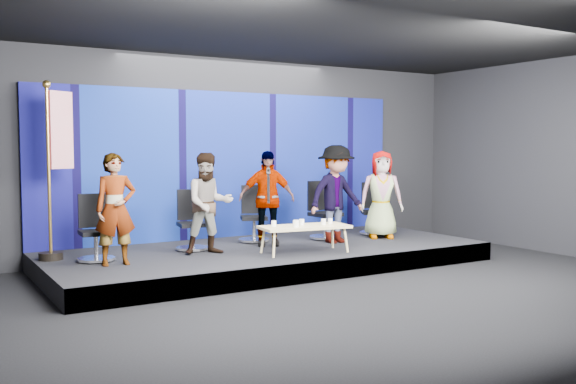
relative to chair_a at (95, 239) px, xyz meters
name	(u,v)px	position (x,y,z in m)	size (l,w,h in m)	color
ground	(363,296)	(2.72, -2.67, -0.61)	(10.00, 10.00, 0.00)	black
room_walls	(364,107)	(2.72, -2.67, 1.82)	(10.02, 8.02, 3.51)	black
riser	(268,256)	(2.72, -0.17, -0.46)	(7.00, 3.00, 0.30)	black
backdrop	(229,165)	(2.72, 1.28, 0.99)	(7.00, 0.08, 2.60)	#0E0754
chair_a	(95,239)	(0.00, 0.00, 0.00)	(0.56, 0.56, 0.95)	silver
panelist_a	(116,209)	(0.17, -0.47, 0.46)	(0.56, 0.37, 1.54)	black
chair_b	(192,230)	(1.56, 0.21, 0.00)	(0.62, 0.62, 0.95)	silver
panelist_b	(209,204)	(1.63, -0.28, 0.45)	(0.75, 0.58, 1.53)	black
chair_c	(254,223)	(2.81, 0.50, 0.00)	(0.71, 0.71, 0.96)	silver
panelist_c	(267,198)	(2.79, 0.00, 0.47)	(0.91, 0.38, 1.56)	black
chair_d	(324,220)	(4.02, 0.15, 0.02)	(0.61, 0.61, 1.02)	silver
panelist_d	(336,194)	(3.94, -0.34, 0.51)	(1.07, 0.61, 1.65)	black
chair_e	(373,217)	(5.15, 0.17, 0.00)	(0.73, 0.73, 0.96)	silver
panelist_e	(381,195)	(4.96, -0.29, 0.46)	(0.76, 0.49, 1.55)	black
coffee_table	(305,228)	(2.93, -0.95, 0.07)	(1.43, 0.75, 0.42)	tan
mug_a	(274,224)	(2.46, -0.81, 0.15)	(0.08, 0.08, 0.09)	white
mug_b	(296,224)	(2.71, -1.04, 0.16)	(0.09, 0.09, 0.11)	white
mug_c	(302,222)	(2.93, -0.86, 0.15)	(0.08, 0.08, 0.09)	white
mug_d	(324,222)	(3.24, -1.01, 0.15)	(0.08, 0.08, 0.09)	white
mug_e	(330,221)	(3.40, -0.96, 0.15)	(0.07, 0.07, 0.08)	white
flag_stand	(56,165)	(-0.41, 0.47, 1.04)	(0.56, 0.39, 2.56)	black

